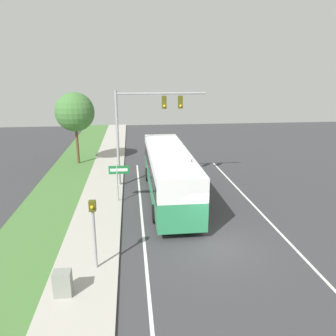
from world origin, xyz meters
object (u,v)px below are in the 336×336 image
object	(u,v)px
bus	(169,170)
utility_cabinet	(63,283)
pedestrian_signal	(94,224)
street_sign	(118,176)
signal_gantry	(143,119)

from	to	relation	value
bus	utility_cabinet	distance (m)	11.24
bus	pedestrian_signal	bearing A→B (deg)	-116.45
bus	utility_cabinet	bearing A→B (deg)	-117.37
bus	street_sign	size ratio (longest dim) A/B	4.85
bus	signal_gantry	size ratio (longest dim) A/B	1.74
pedestrian_signal	street_sign	distance (m)	7.75
pedestrian_signal	street_sign	xyz separation A→B (m)	(0.76, 7.70, -0.34)
signal_gantry	utility_cabinet	bearing A→B (deg)	-105.84
signal_gantry	street_sign	bearing A→B (deg)	-118.55
signal_gantry	bus	bearing A→B (deg)	-61.41
street_sign	utility_cabinet	size ratio (longest dim) A/B	2.54
bus	pedestrian_signal	xyz separation A→B (m)	(-4.08, -8.21, 0.24)
pedestrian_signal	street_sign	size ratio (longest dim) A/B	1.26
signal_gantry	pedestrian_signal	xyz separation A→B (m)	(-2.56, -11.00, -2.85)
signal_gantry	pedestrian_signal	size ratio (longest dim) A/B	2.21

